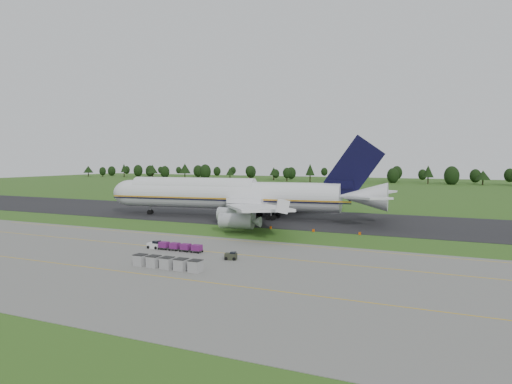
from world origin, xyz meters
The scene contains 10 objects.
ground centered at (0.00, 0.00, 0.00)m, with size 600.00×600.00×0.00m, color #2C5318.
apron centered at (0.00, -34.00, 0.03)m, with size 300.00×52.00×0.06m, color slate.
taxiway centered at (0.00, 28.00, 0.04)m, with size 300.00×40.00×0.08m, color black.
apron_markings centered at (0.00, -26.98, 0.06)m, with size 300.00×30.20×0.01m.
tree_line centered at (4.25, 220.43, 5.95)m, with size 529.13×23.33×11.89m.
aircraft centered at (-15.01, 22.28, 6.18)m, with size 77.36×74.42×21.64m.
baggage_train centered at (-2.14, -23.65, 0.77)m, with size 10.89×1.39×1.34m.
utility_cart centered at (10.54, -26.27, 0.56)m, with size 2.08×1.55×1.02m.
uld_row centered at (5.30, -35.84, 0.91)m, with size 11.32×1.72×1.70m.
edge_markers centered at (7.41, 7.50, 0.27)m, with size 30.85×0.30×0.60m.
Camera 1 is at (47.51, -94.15, 16.11)m, focal length 35.00 mm.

